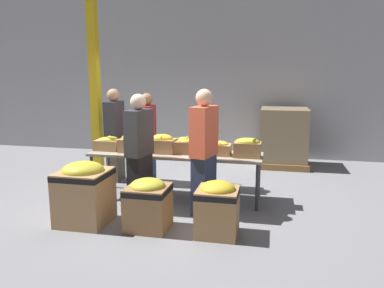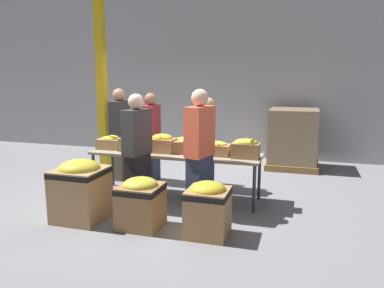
% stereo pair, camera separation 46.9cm
% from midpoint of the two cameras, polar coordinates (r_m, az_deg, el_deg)
% --- Properties ---
extents(ground_plane, '(30.00, 30.00, 0.00)m').
position_cam_midpoint_polar(ground_plane, '(6.18, -4.65, -8.20)').
color(ground_plane, gray).
extents(wall_back, '(16.00, 0.08, 4.00)m').
position_cam_midpoint_polar(wall_back, '(9.21, 1.52, 10.67)').
color(wall_back, '#A8A8AD').
rests_on(wall_back, ground_plane).
extents(sorting_table, '(2.74, 0.74, 0.75)m').
position_cam_midpoint_polar(sorting_table, '(5.99, -4.75, -1.85)').
color(sorting_table, '#9E937F').
rests_on(sorting_table, ground_plane).
extents(banana_box_0, '(0.41, 0.28, 0.25)m').
position_cam_midpoint_polar(banana_box_0, '(6.37, -14.77, 0.04)').
color(banana_box_0, tan).
rests_on(banana_box_0, sorting_table).
extents(banana_box_1, '(0.40, 0.26, 0.30)m').
position_cam_midpoint_polar(banana_box_1, '(6.11, -11.29, 0.12)').
color(banana_box_1, tan).
rests_on(banana_box_1, sorting_table).
extents(banana_box_2, '(0.40, 0.30, 0.30)m').
position_cam_midpoint_polar(banana_box_2, '(5.99, -6.78, 0.05)').
color(banana_box_2, tan).
rests_on(banana_box_2, sorting_table).
extents(banana_box_3, '(0.40, 0.34, 0.27)m').
position_cam_midpoint_polar(banana_box_3, '(5.93, -2.90, -0.18)').
color(banana_box_3, olive).
rests_on(banana_box_3, sorting_table).
extents(banana_box_4, '(0.40, 0.29, 0.23)m').
position_cam_midpoint_polar(banana_box_4, '(5.79, 1.64, -0.59)').
color(banana_box_4, tan).
rests_on(banana_box_4, sorting_table).
extents(banana_box_5, '(0.40, 0.26, 0.30)m').
position_cam_midpoint_polar(banana_box_5, '(5.66, 6.13, -0.51)').
color(banana_box_5, '#A37A4C').
rests_on(banana_box_5, sorting_table).
extents(volunteer_0, '(0.28, 0.46, 1.60)m').
position_cam_midpoint_polar(volunteer_0, '(6.48, 0.12, -0.02)').
color(volunteer_0, black).
rests_on(volunteer_0, ground_plane).
extents(volunteer_1, '(0.35, 0.52, 1.79)m').
position_cam_midpoint_polar(volunteer_1, '(5.28, -0.71, -1.41)').
color(volunteer_1, '#2D3856').
rests_on(volunteer_1, ground_plane).
extents(volunteer_2, '(0.24, 0.45, 1.65)m').
position_cam_midpoint_polar(volunteer_2, '(6.88, -8.76, 0.72)').
color(volunteer_2, '#2D3856').
rests_on(volunteer_2, ground_plane).
extents(volunteer_3, '(0.32, 0.50, 1.71)m').
position_cam_midpoint_polar(volunteer_3, '(5.57, -10.41, -1.34)').
color(volunteer_3, black).
rests_on(volunteer_3, ground_plane).
extents(volunteer_4, '(0.24, 0.47, 1.73)m').
position_cam_midpoint_polar(volunteer_4, '(7.16, -13.52, 1.23)').
color(volunteer_4, '#6B604C').
rests_on(volunteer_4, ground_plane).
extents(donation_bin_0, '(0.65, 0.65, 0.85)m').
position_cam_midpoint_polar(donation_bin_0, '(5.31, -18.58, -6.81)').
color(donation_bin_0, tan).
rests_on(donation_bin_0, ground_plane).
extents(donation_bin_1, '(0.53, 0.53, 0.67)m').
position_cam_midpoint_polar(donation_bin_1, '(4.95, -9.45, -8.77)').
color(donation_bin_1, olive).
rests_on(donation_bin_1, ground_plane).
extents(donation_bin_2, '(0.51, 0.51, 0.69)m').
position_cam_midpoint_polar(donation_bin_2, '(4.70, 1.02, -9.54)').
color(donation_bin_2, '#A37A4C').
rests_on(donation_bin_2, ground_plane).
extents(support_pillar, '(0.16, 0.16, 4.00)m').
position_cam_midpoint_polar(support_pillar, '(7.37, -16.44, 10.27)').
color(support_pillar, gold).
rests_on(support_pillar, ground_plane).
extents(pallet_stack_0, '(1.08, 1.08, 1.26)m').
position_cam_midpoint_polar(pallet_stack_0, '(8.35, 12.23, 0.93)').
color(pallet_stack_0, olive).
rests_on(pallet_stack_0, ground_plane).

